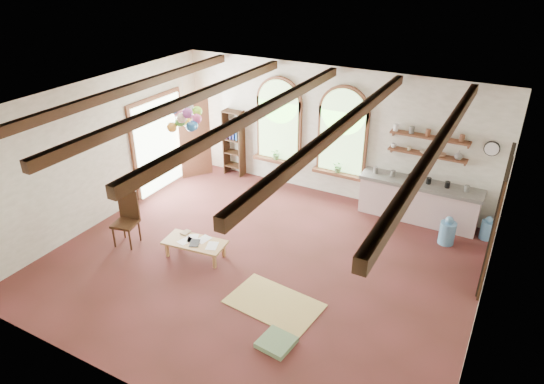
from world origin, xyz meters
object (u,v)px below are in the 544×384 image
Objects in this scene: kitchen_counter at (418,201)px; balloon_cluster at (185,118)px; coffee_table at (195,243)px; side_chair at (127,229)px.

kitchen_counter is 2.35× the size of balloon_cluster.
kitchen_counter is 2.05× the size of coffee_table.
kitchen_counter is at bearing 45.59° from coffee_table.
balloon_cluster is at bearing -155.01° from kitchen_counter.
kitchen_counter reaches higher than coffee_table.
side_chair is (-1.55, -0.27, 0.03)m from coffee_table.
balloon_cluster reaches higher than coffee_table.
side_chair reaches higher than coffee_table.
coffee_table is at bearing -134.41° from kitchen_counter.
balloon_cluster reaches higher than kitchen_counter.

